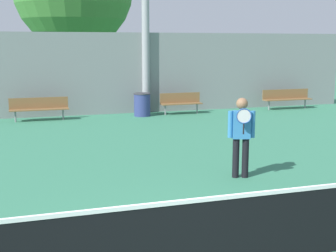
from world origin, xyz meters
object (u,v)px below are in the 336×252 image
(bench_courtside_near, at_px, (181,101))
(bench_by_gate, at_px, (286,97))
(trash_bin, at_px, (142,105))
(tennis_net, at_px, (194,236))
(tennis_player, at_px, (241,132))
(bench_adjacent_court, at_px, (39,107))

(bench_courtside_near, distance_m, bench_by_gate, 4.80)
(trash_bin, bearing_deg, tennis_net, -101.74)
(tennis_player, xyz_separation_m, bench_by_gate, (6.57, 8.87, -0.45))
(tennis_net, distance_m, bench_courtside_near, 13.15)
(tennis_net, relative_size, tennis_player, 7.12)
(tennis_net, relative_size, bench_adjacent_court, 5.71)
(bench_courtside_near, distance_m, trash_bin, 1.60)
(tennis_player, bearing_deg, bench_by_gate, 71.30)
(tennis_player, height_order, bench_by_gate, tennis_player)
(bench_adjacent_court, xyz_separation_m, trash_bin, (3.84, -0.06, -0.07))
(tennis_net, distance_m, tennis_player, 4.35)
(bench_adjacent_court, height_order, bench_by_gate, same)
(tennis_player, xyz_separation_m, trash_bin, (0.17, 8.81, -0.51))
(bench_courtside_near, relative_size, bench_by_gate, 0.76)
(bench_adjacent_court, xyz_separation_m, bench_by_gate, (10.24, 0.00, 0.00))
(tennis_player, relative_size, bench_adjacent_court, 0.80)
(bench_by_gate, distance_m, trash_bin, 6.40)
(bench_by_gate, xyz_separation_m, trash_bin, (-6.40, -0.06, -0.07))
(tennis_net, bearing_deg, trash_bin, 78.26)
(bench_adjacent_court, bearing_deg, tennis_player, -67.55)
(bench_courtside_near, xyz_separation_m, bench_adjacent_court, (-5.44, 0.00, 0.00))
(bench_by_gate, bearing_deg, bench_adjacent_court, -180.00)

